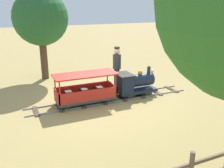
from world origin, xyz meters
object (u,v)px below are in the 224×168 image
locomotive (134,83)px  passenger_car (86,91)px  conductor_person (117,65)px  oak_tree_near (41,18)px

locomotive → passenger_car: locomotive is taller
conductor_person → oak_tree_near: bearing=-139.2°
locomotive → conductor_person: bearing=-166.4°
passenger_car → conductor_person: bearing=120.7°
locomotive → oak_tree_near: 4.73m
locomotive → conductor_person: (-0.91, -0.22, 0.47)m
oak_tree_near → locomotive: bearing=35.0°
passenger_car → oak_tree_near: size_ratio=0.54×
locomotive → passenger_car: size_ratio=0.72×
locomotive → oak_tree_near: size_ratio=0.39×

